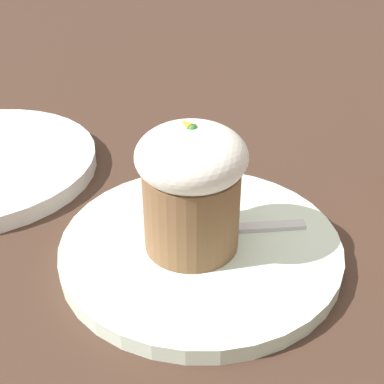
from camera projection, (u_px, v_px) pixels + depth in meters
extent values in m
plane|color=#3D281E|center=(200.00, 254.00, 0.45)|extent=(4.00, 4.00, 0.00)
cylinder|color=silver|center=(201.00, 247.00, 0.44)|extent=(0.23, 0.23, 0.01)
cylinder|color=brown|center=(192.00, 209.00, 0.42)|extent=(0.08, 0.08, 0.07)
ellipsoid|color=white|center=(192.00, 156.00, 0.39)|extent=(0.08, 0.08, 0.05)
cone|color=orange|center=(187.00, 125.00, 0.39)|extent=(0.02, 0.01, 0.01)
sphere|color=green|center=(193.00, 130.00, 0.38)|extent=(0.01, 0.01, 0.01)
cube|color=silver|center=(258.00, 227.00, 0.45)|extent=(0.04, 0.08, 0.00)
ellipsoid|color=silver|center=(193.00, 229.00, 0.45)|extent=(0.05, 0.06, 0.01)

